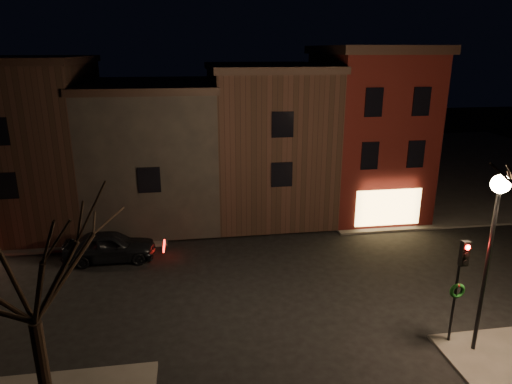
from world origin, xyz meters
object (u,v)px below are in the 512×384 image
at_px(street_lamp_near, 495,217).
at_px(bare_tree_left, 23,250).
at_px(parked_car_a, 110,246).
at_px(traffic_signal, 460,276).

xyz_separation_m(street_lamp_near, bare_tree_left, (-14.20, -1.00, 0.25)).
distance_m(street_lamp_near, parked_car_a, 17.59).
distance_m(traffic_signal, bare_tree_left, 13.93).
relative_size(street_lamp_near, bare_tree_left, 0.86).
xyz_separation_m(traffic_signal, bare_tree_left, (-13.60, -1.49, 2.63)).
bearing_deg(bare_tree_left, parked_car_a, 88.96).
distance_m(traffic_signal, parked_car_a, 16.39).
distance_m(bare_tree_left, parked_car_a, 11.67).
xyz_separation_m(traffic_signal, parked_car_a, (-13.40, 9.21, -2.03)).
bearing_deg(parked_car_a, bare_tree_left, 179.19).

